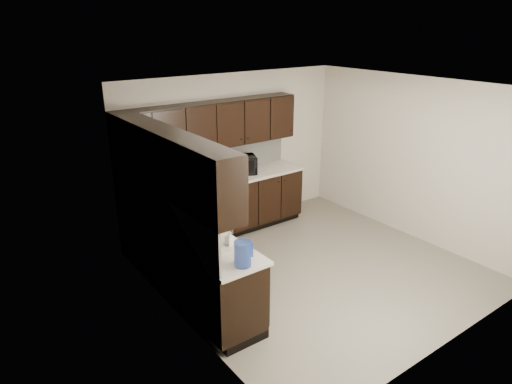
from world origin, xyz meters
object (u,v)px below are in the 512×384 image
sink (207,245)px  toaster_oven (139,189)px  microwave (239,165)px  storage_bin (160,199)px  blue_pitcher (243,254)px

sink → toaster_oven: 1.72m
microwave → toaster_oven: microwave is taller
microwave → storage_bin: size_ratio=1.03×
storage_bin → microwave: bearing=17.2°
sink → toaster_oven: sink is taller
blue_pitcher → microwave: bearing=50.0°
storage_bin → blue_pitcher: bearing=-90.3°
microwave → blue_pitcher: microwave is taller
toaster_oven → storage_bin: 0.45m
toaster_oven → storage_bin: (0.09, -0.44, -0.03)m
toaster_oven → blue_pitcher: size_ratio=1.54×
storage_bin → toaster_oven: bearing=102.0°
toaster_oven → blue_pitcher: (0.08, -2.40, 0.00)m
toaster_oven → storage_bin: toaster_oven is taller
microwave → toaster_oven: (-1.71, -0.06, -0.02)m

